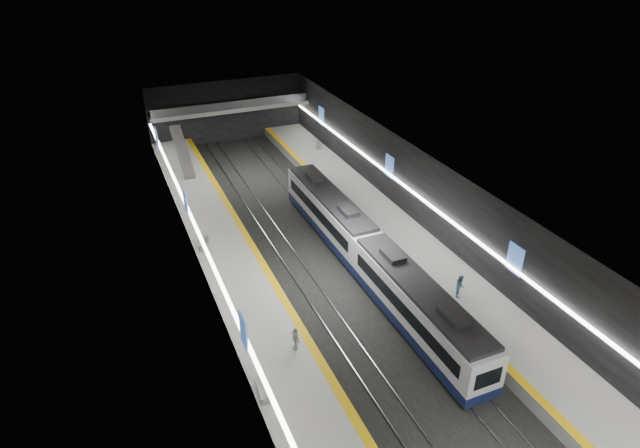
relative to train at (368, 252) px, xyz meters
name	(u,v)px	position (x,y,z in m)	size (l,w,h in m)	color
ground	(339,282)	(-2.50, -0.05, -2.20)	(70.00, 70.00, 0.00)	black
ceiling	(341,193)	(-2.50, -0.05, 5.80)	(20.00, 70.00, 0.04)	beige
wall_left	(212,268)	(-12.50, -0.05, 1.80)	(0.04, 70.00, 8.00)	black
wall_right	(449,215)	(7.50, -0.05, 1.80)	(0.04, 70.00, 8.00)	black
wall_back	(227,111)	(-2.50, 34.95, 1.80)	(20.00, 0.04, 8.00)	black
platform_left	(249,299)	(-10.00, -0.05, -1.70)	(5.00, 70.00, 1.00)	slate
tile_surface_left	(249,294)	(-10.00, -0.05, -1.19)	(5.00, 70.00, 0.02)	#A4A5A0
tactile_strip_left	(277,287)	(-7.80, -0.05, -1.18)	(0.60, 70.00, 0.02)	yellow
platform_right	(420,257)	(5.00, -0.05, -1.70)	(5.00, 70.00, 1.00)	slate
tile_surface_right	(420,252)	(5.00, -0.05, -1.19)	(5.00, 70.00, 0.02)	#A4A5A0
tactile_strip_right	(397,257)	(2.80, -0.05, -1.18)	(0.60, 70.00, 0.02)	yellow
rails	(339,281)	(-2.50, -0.05, -2.14)	(6.52, 70.00, 0.12)	gray
train	(368,252)	(0.00, 0.00, 0.00)	(2.69, 30.05, 3.60)	#111A3E
ad_posters	(335,228)	(-2.50, 0.95, 2.30)	(19.94, 53.50, 2.20)	#4576CF
cove_light_left	(215,270)	(-12.30, -0.05, 1.60)	(0.25, 68.60, 0.12)	white
cove_light_right	(447,218)	(7.30, -0.05, 1.60)	(0.25, 68.60, 0.12)	white
mezzanine_bridge	(230,108)	(-2.50, 32.87, 2.84)	(20.00, 3.00, 1.50)	gray
escalator	(182,151)	(-10.00, 25.95, 0.70)	(1.20, 8.00, 0.60)	#99999E
bench_left_near	(262,390)	(-12.00, -9.72, -0.97)	(0.51, 1.83, 0.45)	#99999E
bench_left_far	(204,244)	(-11.60, 8.05, -0.96)	(0.55, 1.97, 0.48)	#99999E
bench_right_far	(318,145)	(6.53, 25.84, -0.96)	(0.54, 1.95, 0.48)	#99999E
passenger_right_b	(460,286)	(4.42, -6.33, -0.30)	(0.87, 0.68, 1.78)	#538CB4
passenger_left_a	(295,338)	(-8.85, -6.90, -0.36)	(0.98, 0.41, 1.67)	beige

